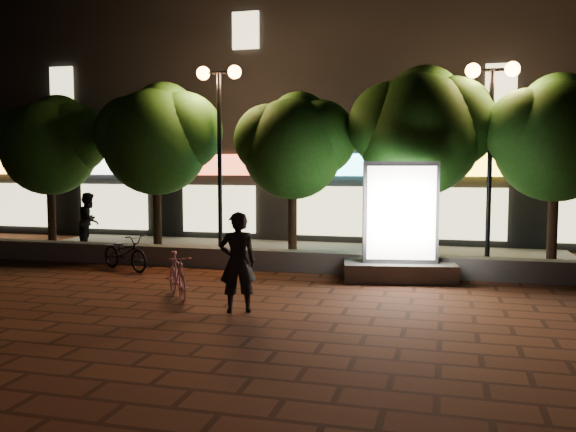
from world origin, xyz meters
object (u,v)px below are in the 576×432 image
(tree_mid, at_px, (295,142))
(ad_kiosk, at_px, (400,232))
(tree_far_left, at_px, (52,142))
(street_lamp_left, at_px, (219,112))
(tree_left, at_px, (159,135))
(rider, at_px, (238,262))
(scooter_pink, at_px, (177,276))
(street_lamp_right, at_px, (491,111))
(pedestrian, at_px, (89,221))
(tree_far_right, at_px, (558,133))
(tree_right, at_px, (422,127))
(scooter_parked, at_px, (125,252))

(tree_mid, xyz_separation_m, ad_kiosk, (2.94, -1.96, -2.13))
(tree_far_left, relative_size, street_lamp_left, 0.89)
(tree_left, height_order, rider, tree_left)
(tree_mid, bearing_deg, scooter_pink, -102.59)
(tree_far_left, xyz_separation_m, tree_left, (3.50, 0.00, 0.15))
(scooter_pink, height_order, rider, rider)
(tree_mid, bearing_deg, tree_far_left, 180.00)
(scooter_pink, bearing_deg, ad_kiosk, 0.36)
(street_lamp_left, distance_m, street_lamp_right, 7.00)
(street_lamp_right, height_order, scooter_pink, street_lamp_right)
(street_lamp_left, distance_m, rider, 6.75)
(tree_far_left, height_order, pedestrian, tree_far_left)
(street_lamp_right, bearing_deg, tree_left, 178.32)
(tree_far_left, relative_size, tree_far_right, 0.97)
(tree_right, xyz_separation_m, pedestrian, (-9.76, 0.23, -2.64))
(tree_mid, distance_m, scooter_pink, 5.82)
(street_lamp_right, relative_size, pedestrian, 2.94)
(street_lamp_left, xyz_separation_m, ad_kiosk, (4.99, -1.70, -2.94))
(ad_kiosk, xyz_separation_m, pedestrian, (-9.40, 2.19, -0.16))
(scooter_pink, distance_m, rider, 1.73)
(tree_right, height_order, scooter_parked, tree_right)
(tree_far_right, relative_size, street_lamp_left, 0.92)
(tree_far_left, height_order, tree_left, tree_left)
(tree_far_left, distance_m, tree_left, 3.51)
(ad_kiosk, distance_m, pedestrian, 9.65)
(tree_left, height_order, tree_mid, tree_left)
(street_lamp_left, distance_m, scooter_pink, 6.01)
(tree_mid, xyz_separation_m, tree_far_right, (6.50, 0.00, 0.15))
(ad_kiosk, relative_size, scooter_parked, 1.56)
(ad_kiosk, bearing_deg, tree_far_right, 28.85)
(tree_far_right, bearing_deg, street_lamp_right, -170.39)
(tree_far_right, bearing_deg, rider, -136.90)
(tree_far_left, height_order, tree_mid, tree_far_left)
(street_lamp_left, height_order, scooter_pink, street_lamp_left)
(pedestrian, bearing_deg, rider, -146.39)
(street_lamp_left, xyz_separation_m, scooter_pink, (0.93, -4.74, -3.58))
(tree_right, bearing_deg, street_lamp_left, -177.19)
(ad_kiosk, bearing_deg, tree_mid, 146.26)
(street_lamp_right, bearing_deg, pedestrian, 177.53)
(rider, height_order, pedestrian, rider)
(tree_far_left, bearing_deg, scooter_pink, -38.08)
(tree_mid, height_order, rider, tree_mid)
(tree_left, distance_m, rider, 7.64)
(tree_left, bearing_deg, tree_far_right, -0.00)
(tree_mid, relative_size, street_lamp_left, 0.87)
(scooter_parked, relative_size, pedestrian, 1.02)
(tree_far_right, distance_m, scooter_pink, 9.57)
(rider, bearing_deg, pedestrian, -65.71)
(tree_left, bearing_deg, street_lamp_left, -7.70)
(street_lamp_right, xyz_separation_m, scooter_parked, (-8.66, -2.20, -3.44))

